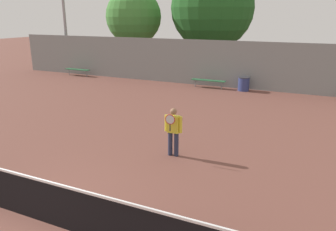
% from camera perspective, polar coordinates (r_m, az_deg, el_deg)
% --- Properties ---
extents(ground_plane, '(100.00, 100.00, 0.00)m').
position_cam_1_polar(ground_plane, '(8.05, -22.65, -16.07)').
color(ground_plane, brown).
extents(tennis_net, '(11.78, 0.09, 1.03)m').
position_cam_1_polar(tennis_net, '(7.79, -23.09, -12.83)').
color(tennis_net, '#195128').
rests_on(tennis_net, ground_plane).
extents(tennis_player, '(0.57, 0.41, 1.54)m').
position_cam_1_polar(tennis_player, '(10.06, 0.92, -2.43)').
color(tennis_player, '#282D47').
rests_on(tennis_player, ground_plane).
extents(bench_courtside_near, '(2.10, 0.40, 0.48)m').
position_cam_1_polar(bench_courtside_near, '(20.07, 7.03, 6.05)').
color(bench_courtside_near, '#28663D').
rests_on(bench_courtside_near, ground_plane).
extents(bench_adjacent_court, '(2.01, 0.40, 0.48)m').
position_cam_1_polar(bench_adjacent_court, '(24.91, -15.49, 7.69)').
color(bench_adjacent_court, '#28663D').
rests_on(bench_adjacent_court, ground_plane).
extents(trash_bin, '(0.67, 0.67, 0.81)m').
position_cam_1_polar(trash_bin, '(19.65, 13.04, 5.40)').
color(trash_bin, navy).
rests_on(trash_bin, ground_plane).
extents(back_fence, '(31.35, 0.06, 2.80)m').
position_cam_1_polar(back_fence, '(20.33, 9.51, 8.83)').
color(back_fence, gray).
rests_on(back_fence, ground_plane).
extents(tree_green_tall, '(6.27, 6.27, 7.91)m').
position_cam_1_polar(tree_green_tall, '(26.14, 7.72, 18.09)').
color(tree_green_tall, brown).
rests_on(tree_green_tall, ground_plane).
extents(tree_green_broad, '(4.44, 4.44, 6.34)m').
position_cam_1_polar(tree_green_broad, '(27.55, -6.01, 16.71)').
color(tree_green_broad, brown).
rests_on(tree_green_broad, ground_plane).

